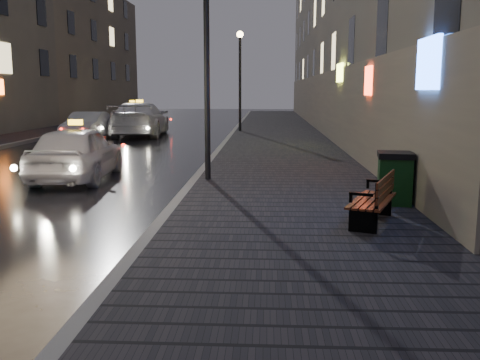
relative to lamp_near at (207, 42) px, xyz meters
The scene contains 15 objects.
ground 7.18m from the lamp_near, 107.14° to the right, with size 120.00×120.00×0.00m, color black.
sidewalk 15.52m from the lamp_near, 82.22° to the left, with size 4.60×58.00×0.15m, color black.
curb 15.39m from the lamp_near, 91.34° to the left, with size 0.20×58.00×0.15m, color slate.
sidewalk_far 18.65m from the lamp_near, 125.12° to the left, with size 2.40×58.00×0.15m, color black.
curb_far 17.95m from the lamp_near, 121.66° to the left, with size 0.20×58.00×0.15m, color slate.
building_near 19.94m from the lamp_near, 74.55° to the left, with size 1.80×50.00×13.00m, color #605B54.
building_far_c 36.45m from the lamp_near, 114.95° to the left, with size 6.00×22.00×11.00m, color #6B6051.
lamp_near is the anchor object (origin of this frame).
lamp_far 16.00m from the lamp_near, 90.00° to the left, with size 0.36×0.36×5.28m.
bench 6.17m from the lamp_near, 52.89° to the right, with size 1.10×1.69×0.82m.
trash_bin 5.58m from the lamp_near, 34.78° to the right, with size 0.75×0.75×1.02m.
taxi_near 4.52m from the lamp_near, behind, with size 1.71×4.24×1.45m, color silver.
car_left_mid 13.61m from the lamp_near, 121.09° to the left, with size 1.41×4.05×1.34m, color #A8A9B0.
taxi_mid 15.25m from the lamp_near, 109.65° to the left, with size 2.41×5.92×1.72m, color silver.
taxi_far 25.97m from the lamp_near, 108.20° to the left, with size 2.47×5.36×1.49m, color silver.
Camera 1 is at (3.31, -7.11, 2.35)m, focal length 40.00 mm.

